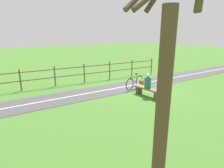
# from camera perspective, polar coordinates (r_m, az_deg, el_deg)

# --- Properties ---
(ground_plane) EXTENTS (80.00, 80.00, 0.00)m
(ground_plane) POSITION_cam_1_polar(r_m,az_deg,el_deg) (11.68, 9.28, -1.48)
(ground_plane) COLOR #477A2D
(paved_path) EXTENTS (4.77, 36.05, 0.02)m
(paved_path) POSITION_cam_1_polar(r_m,az_deg,el_deg) (10.44, -11.56, -3.59)
(paved_path) COLOR #4C494C
(paved_path) RESTS_ON ground_plane
(path_centre_line) EXTENTS (2.51, 31.92, 0.00)m
(path_centre_line) POSITION_cam_1_polar(r_m,az_deg,el_deg) (10.43, -11.57, -3.54)
(path_centre_line) COLOR silver
(path_centre_line) RESTS_ON paved_path
(bench) EXTENTS (1.72, 0.43, 0.47)m
(bench) POSITION_cam_1_polar(r_m,az_deg,el_deg) (10.31, 10.76, -1.94)
(bench) COLOR brown
(bench) RESTS_ON ground_plane
(person_seated) EXTENTS (0.36, 0.36, 0.77)m
(person_seated) POSITION_cam_1_polar(r_m,az_deg,el_deg) (10.20, 10.78, 0.66)
(person_seated) COLOR #1E6B66
(person_seated) RESTS_ON bench
(bicycle) EXTENTS (0.43, 1.74, 0.92)m
(bicycle) POSITION_cam_1_polar(r_m,az_deg,el_deg) (11.61, 6.88, 0.52)
(bicycle) COLOR black
(bicycle) RESTS_ON ground_plane
(backpack) EXTENTS (0.40, 0.43, 0.44)m
(backpack) POSITION_cam_1_polar(r_m,az_deg,el_deg) (12.09, 8.91, 0.18)
(backpack) COLOR olive
(backpack) RESTS_ON ground_plane
(fence_roadside) EXTENTS (1.82, 13.95, 1.28)m
(fence_roadside) POSITION_cam_1_polar(r_m,az_deg,el_deg) (12.75, -12.61, 3.29)
(fence_roadside) COLOR brown
(fence_roadside) RESTS_ON ground_plane
(tree_by_path) EXTENTS (1.42, 1.40, 5.01)m
(tree_by_path) POSITION_cam_1_polar(r_m,az_deg,el_deg) (3.93, 15.63, -0.23)
(tree_by_path) COLOR brown
(tree_by_path) RESTS_ON ground_plane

